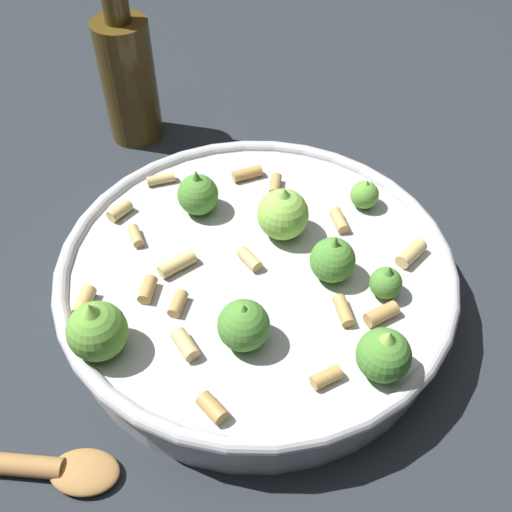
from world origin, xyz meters
The scene contains 3 objects.
ground_plane centered at (0.00, 0.00, 0.00)m, with size 2.40×2.40×0.00m, color #23282D.
cooking_pan centered at (0.00, 0.00, 0.03)m, with size 0.35×0.35×0.10m.
olive_oil_bottle centered at (-0.24, -0.17, 0.08)m, with size 0.06×0.06×0.19m.
Camera 1 is at (0.34, 0.04, 0.43)m, focal length 41.27 mm.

